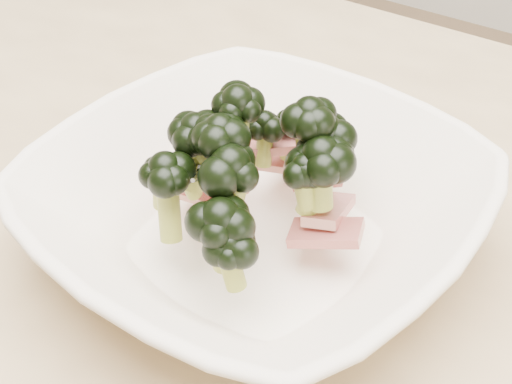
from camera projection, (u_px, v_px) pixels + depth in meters
The scene contains 2 objects.
dining_table at pixel (234, 327), 0.57m from camera, with size 1.20×0.80×0.75m.
broccoli_dish at pixel (256, 202), 0.48m from camera, with size 0.31×0.31×0.13m.
Camera 1 is at (0.23, -0.30, 1.10)m, focal length 50.00 mm.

